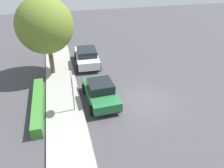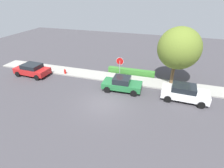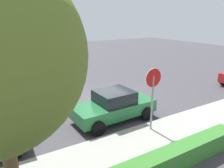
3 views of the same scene
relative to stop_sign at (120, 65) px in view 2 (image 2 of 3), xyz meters
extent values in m
plane|color=#423F44|center=(-0.15, -4.59, -1.95)|extent=(60.00, 60.00, 0.00)
cube|color=#9E9B93|center=(-0.15, 0.61, -1.88)|extent=(32.00, 2.25, 0.14)
cylinder|color=gray|center=(0.00, 0.00, -0.71)|extent=(0.08, 0.08, 2.48)
cylinder|color=white|center=(0.00, 0.00, 0.46)|extent=(0.82, 0.02, 0.82)
cylinder|color=red|center=(0.00, 0.00, 0.46)|extent=(0.76, 0.03, 0.76)
cube|color=#236B38|center=(0.76, -1.82, -1.35)|extent=(3.97, 1.87, 0.58)
cube|color=black|center=(0.72, -1.82, -0.78)|extent=(1.70, 1.59, 0.57)
cylinder|color=black|center=(-0.54, -2.73, -1.63)|extent=(0.65, 0.24, 0.64)
cylinder|color=black|center=(-0.60, -0.99, -1.63)|extent=(0.65, 0.24, 0.64)
cylinder|color=black|center=(2.12, -2.64, -1.63)|extent=(0.65, 0.24, 0.64)
cylinder|color=black|center=(2.07, -0.90, -1.63)|extent=(0.65, 0.24, 0.64)
cube|color=white|center=(6.72, -1.86, -1.30)|extent=(4.20, 2.00, 0.69)
cube|color=black|center=(6.56, -1.85, -0.71)|extent=(2.16, 1.69, 0.50)
cylinder|color=black|center=(8.16, -1.01, -1.63)|extent=(0.65, 0.25, 0.64)
cylinder|color=black|center=(8.08, -2.83, -1.63)|extent=(0.65, 0.25, 0.64)
cylinder|color=black|center=(5.37, -0.88, -1.63)|extent=(0.65, 0.25, 0.64)
cylinder|color=black|center=(5.28, -2.70, -1.63)|extent=(0.65, 0.25, 0.64)
cube|color=red|center=(-10.40, -1.55, -1.32)|extent=(4.17, 2.05, 0.64)
cube|color=black|center=(-10.34, -1.55, -0.76)|extent=(2.18, 1.74, 0.48)
cylinder|color=black|center=(-8.97, -0.68, -1.63)|extent=(0.65, 0.25, 0.64)
cylinder|color=black|center=(-9.05, -2.54, -1.63)|extent=(0.65, 0.25, 0.64)
cylinder|color=black|center=(-11.74, -0.55, -1.63)|extent=(0.65, 0.25, 0.64)
cylinder|color=black|center=(-11.83, -2.42, -1.63)|extent=(0.65, 0.25, 0.64)
cylinder|color=brown|center=(5.54, 1.14, -0.65)|extent=(0.34, 0.34, 2.59)
ellipsoid|color=olive|center=(5.74, 1.24, 2.03)|extent=(4.26, 4.26, 4.22)
cylinder|color=red|center=(-6.77, -0.25, -1.67)|extent=(0.22, 0.22, 0.55)
sphere|color=red|center=(-6.77, -0.25, -1.34)|extent=(0.21, 0.21, 0.21)
cylinder|color=red|center=(-6.62, -0.25, -1.62)|extent=(0.08, 0.09, 0.09)
cube|color=#387A2D|center=(0.86, 2.18, -1.60)|extent=(5.63, 0.61, 0.70)
camera|label=1|loc=(-11.16, 0.53, 6.40)|focal=35.00mm
camera|label=2|loc=(4.46, -16.97, 7.05)|focal=28.00mm
camera|label=3|loc=(5.75, 6.33, 2.79)|focal=35.00mm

